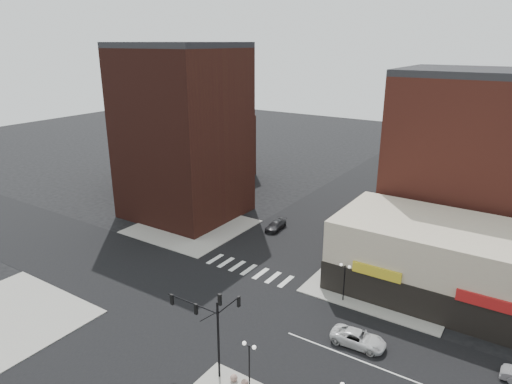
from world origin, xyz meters
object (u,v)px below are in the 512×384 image
Objects in this scene: white_suv at (358,338)px; traffic_signal at (211,319)px; street_lamp_se_a at (249,354)px; street_lamp_ne at (345,273)px; dark_sedan_north at (276,226)px.

traffic_signal is at bearing 134.86° from white_suv.
traffic_signal is 1.87× the size of street_lamp_se_a.
street_lamp_se_a is (3.76, -0.17, -1.67)m from traffic_signal.
street_lamp_ne is 0.85× the size of white_suv.
dark_sedan_north is (-14.72, 28.43, -2.66)m from street_lamp_se_a.
traffic_signal is 30.62m from dark_sedan_north.
street_lamp_ne reaches higher than dark_sedan_north.
street_lamp_se_a reaches higher than dark_sedan_north.
dark_sedan_north is (-15.72, 12.43, -2.66)m from street_lamp_ne.
traffic_signal is at bearing -106.75° from street_lamp_ne.
street_lamp_se_a reaches higher than white_suv.
street_lamp_se_a is at bearing -66.45° from dark_sedan_north.
white_suv is at bearing -46.94° from dark_sedan_north.
traffic_signal is at bearing 177.43° from street_lamp_se_a.
white_suv is (4.04, -6.07, -2.61)m from street_lamp_ne.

